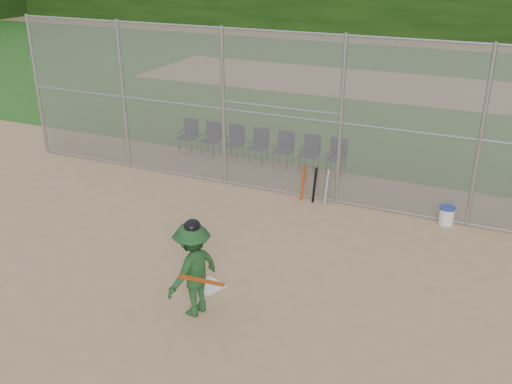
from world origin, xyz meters
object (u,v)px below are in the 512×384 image
at_px(home_plate, 209,286).
at_px(batter_at_plate, 193,269).
at_px(chair_0, 188,136).
at_px(water_cooler, 446,215).

distance_m(home_plate, batter_at_plate, 1.16).
bearing_deg(batter_at_plate, chair_0, 121.04).
xyz_separation_m(batter_at_plate, chair_0, (-4.27, 7.10, -0.37)).
distance_m(batter_at_plate, chair_0, 8.29).
height_order(water_cooler, chair_0, chair_0).
bearing_deg(water_cooler, home_plate, -129.48).
bearing_deg(batter_at_plate, water_cooler, 56.26).
bearing_deg(chair_0, water_cooler, -13.96).
distance_m(home_plate, water_cooler, 5.69).
xyz_separation_m(home_plate, chair_0, (-4.11, 6.31, 0.47)).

